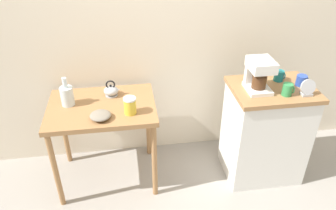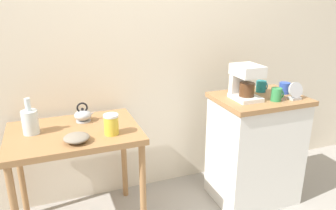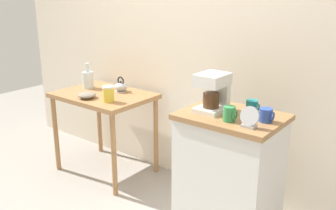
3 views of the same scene
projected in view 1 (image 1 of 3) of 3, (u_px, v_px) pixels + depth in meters
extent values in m
plane|color=gray|center=(176.00, 175.00, 3.04)|extent=(8.00, 8.00, 0.00)
cube|color=beige|center=(181.00, 8.00, 2.73)|extent=(4.40, 0.10, 2.80)
cube|color=#9E7044|center=(102.00, 107.00, 2.64)|extent=(0.86, 0.62, 0.04)
cylinder|color=#9E7044|center=(56.00, 171.00, 2.56)|extent=(0.04, 0.04, 0.73)
cylinder|color=#9E7044|center=(154.00, 161.00, 2.66)|extent=(0.04, 0.04, 0.73)
cylinder|color=#9E7044|center=(64.00, 130.00, 3.02)|extent=(0.04, 0.04, 0.73)
cylinder|color=#9E7044|center=(148.00, 123.00, 3.12)|extent=(0.04, 0.04, 0.73)
cube|color=white|center=(264.00, 134.00, 2.87)|extent=(0.64, 0.48, 0.85)
cube|color=#9E7044|center=(273.00, 89.00, 2.64)|extent=(0.67, 0.51, 0.04)
cylinder|color=gray|center=(101.00, 118.00, 2.46)|extent=(0.07, 0.07, 0.01)
ellipsoid|color=gray|center=(100.00, 115.00, 2.45)|extent=(0.16, 0.16, 0.04)
cylinder|color=#B2B5BA|center=(112.00, 95.00, 2.75)|extent=(0.10, 0.10, 0.01)
ellipsoid|color=#B2B5BA|center=(111.00, 91.00, 2.73)|extent=(0.12, 0.12, 0.07)
cone|color=#B2B5BA|center=(118.00, 90.00, 2.74)|extent=(0.06, 0.03, 0.04)
sphere|color=black|center=(111.00, 86.00, 2.71)|extent=(0.02, 0.02, 0.02)
torus|color=black|center=(110.00, 85.00, 2.70)|extent=(0.08, 0.01, 0.08)
cylinder|color=silver|center=(67.00, 96.00, 2.59)|extent=(0.10, 0.10, 0.16)
cylinder|color=silver|center=(65.00, 83.00, 2.53)|extent=(0.04, 0.04, 0.08)
cylinder|color=gold|center=(130.00, 106.00, 2.50)|extent=(0.09, 0.09, 0.12)
cylinder|color=white|center=(130.00, 99.00, 2.46)|extent=(0.10, 0.10, 0.01)
cube|color=white|center=(257.00, 89.00, 2.58)|extent=(0.18, 0.22, 0.03)
cube|color=white|center=(256.00, 71.00, 2.59)|extent=(0.16, 0.05, 0.26)
cube|color=white|center=(261.00, 65.00, 2.47)|extent=(0.18, 0.22, 0.08)
cylinder|color=#4C2D19|center=(259.00, 82.00, 2.54)|extent=(0.11, 0.11, 0.10)
cylinder|color=teal|center=(279.00, 76.00, 2.71)|extent=(0.08, 0.08, 0.09)
torus|color=teal|center=(284.00, 75.00, 2.71)|extent=(0.01, 0.06, 0.06)
cylinder|color=#338C4C|center=(287.00, 90.00, 2.50)|extent=(0.08, 0.08, 0.10)
torus|color=#338C4C|center=(292.00, 89.00, 2.51)|extent=(0.01, 0.06, 0.06)
cylinder|color=#2D4CAD|center=(301.00, 80.00, 2.64)|extent=(0.08, 0.08, 0.09)
torus|color=#2D4CAD|center=(306.00, 80.00, 2.64)|extent=(0.01, 0.06, 0.06)
cube|color=#B2B5BA|center=(306.00, 94.00, 2.52)|extent=(0.08, 0.06, 0.02)
cylinder|color=#B2B5BA|center=(308.00, 87.00, 2.49)|extent=(0.12, 0.05, 0.12)
cylinder|color=black|center=(308.00, 87.00, 2.49)|extent=(0.10, 0.04, 0.10)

